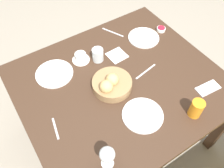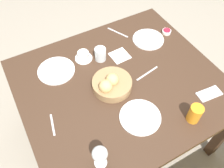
% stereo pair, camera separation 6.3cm
% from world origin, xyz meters
% --- Properties ---
extents(ground_plane, '(10.00, 10.00, 0.00)m').
position_xyz_m(ground_plane, '(0.00, 0.00, 0.00)').
color(ground_plane, gray).
extents(dining_table, '(1.24, 1.10, 0.71)m').
position_xyz_m(dining_table, '(0.00, 0.00, 0.63)').
color(dining_table, '#3D281C').
rests_on(dining_table, ground_plane).
extents(bread_basket, '(0.24, 0.24, 0.12)m').
position_xyz_m(bread_basket, '(0.07, 0.01, 0.75)').
color(bread_basket, '#99754C').
rests_on(bread_basket, dining_table).
extents(plate_near_left, '(0.23, 0.23, 0.01)m').
position_xyz_m(plate_near_left, '(-0.37, -0.24, 0.72)').
color(plate_near_left, white).
rests_on(plate_near_left, dining_table).
extents(plate_near_right, '(0.24, 0.24, 0.01)m').
position_xyz_m(plate_near_right, '(0.32, -0.28, 0.72)').
color(plate_near_right, white).
rests_on(plate_near_right, dining_table).
extents(plate_far_center, '(0.23, 0.23, 0.01)m').
position_xyz_m(plate_far_center, '(0.03, 0.27, 0.72)').
color(plate_far_center, white).
rests_on(plate_far_center, dining_table).
extents(juice_glass, '(0.07, 0.07, 0.11)m').
position_xyz_m(juice_glass, '(-0.22, 0.42, 0.77)').
color(juice_glass, orange).
rests_on(juice_glass, dining_table).
extents(water_tumbler, '(0.07, 0.07, 0.09)m').
position_xyz_m(water_tumbler, '(0.02, -0.24, 0.76)').
color(water_tumbler, silver).
rests_on(water_tumbler, dining_table).
extents(wine_glass, '(0.08, 0.08, 0.16)m').
position_xyz_m(wine_glass, '(0.34, 0.39, 0.82)').
color(wine_glass, silver).
rests_on(wine_glass, dining_table).
extents(coffee_cup, '(0.12, 0.12, 0.06)m').
position_xyz_m(coffee_cup, '(0.12, -0.30, 0.74)').
color(coffee_cup, white).
rests_on(coffee_cup, dining_table).
extents(jam_bowl_berry, '(0.07, 0.07, 0.03)m').
position_xyz_m(jam_bowl_berry, '(-0.53, -0.24, 0.72)').
color(jam_bowl_berry, white).
rests_on(jam_bowl_berry, dining_table).
extents(fork_silver, '(0.18, 0.04, 0.00)m').
position_xyz_m(fork_silver, '(-0.19, 0.02, 0.71)').
color(fork_silver, '#B7B7BC').
rests_on(fork_silver, dining_table).
extents(knife_silver, '(0.09, 0.17, 0.00)m').
position_xyz_m(knife_silver, '(-0.22, -0.42, 0.71)').
color(knife_silver, '#B7B7BC').
rests_on(knife_silver, dining_table).
extents(spoon_coffee, '(0.04, 0.14, 0.00)m').
position_xyz_m(spoon_coffee, '(0.48, 0.08, 0.71)').
color(spoon_coffee, '#B7B7BC').
rests_on(spoon_coffee, dining_table).
extents(napkin, '(0.12, 0.12, 0.00)m').
position_xyz_m(napkin, '(-0.11, -0.20, 0.71)').
color(napkin, white).
rests_on(napkin, dining_table).
extents(cell_phone, '(0.16, 0.09, 0.01)m').
position_xyz_m(cell_phone, '(-0.42, 0.34, 0.71)').
color(cell_phone, silver).
rests_on(cell_phone, dining_table).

